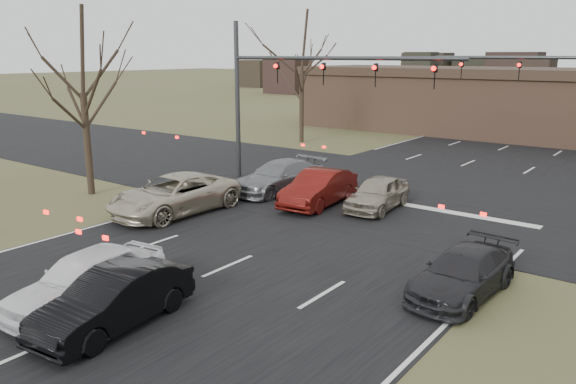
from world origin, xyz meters
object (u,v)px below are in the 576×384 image
object	(u,v)px
mast_arm_near	(288,82)
car_white_sedan	(87,279)
car_grey_ahead	(279,177)
car_silver_ahead	(378,193)
car_charcoal_sedan	(463,273)
car_black_hatch	(114,299)
car_silver_suv	(174,195)
building	(561,104)
car_red_ahead	(319,188)

from	to	relation	value
mast_arm_near	car_white_sedan	size ratio (longest dim) A/B	2.70
car_grey_ahead	car_silver_ahead	distance (m)	5.18
car_charcoal_sedan	mast_arm_near	bearing A→B (deg)	150.38
car_white_sedan	car_black_hatch	xyz separation A→B (m)	(1.45, -0.25, -0.07)
car_white_sedan	car_charcoal_sedan	bearing A→B (deg)	34.23
car_charcoal_sedan	car_silver_ahead	xyz separation A→B (m)	(-6.00, 6.36, 0.08)
mast_arm_near	car_white_sedan	bearing A→B (deg)	-73.23
car_silver_suv	car_silver_ahead	world-z (taller)	car_silver_suv
car_silver_suv	car_grey_ahead	xyz separation A→B (m)	(1.17, 5.50, -0.05)
building	car_white_sedan	distance (m)	39.39
car_black_hatch	car_red_ahead	bearing A→B (deg)	94.35
building	car_white_sedan	world-z (taller)	building
car_silver_ahead	car_white_sedan	bearing A→B (deg)	-101.35
car_red_ahead	car_charcoal_sedan	bearing A→B (deg)	-38.67
building	car_white_sedan	bearing A→B (deg)	-94.28
car_black_hatch	building	bearing A→B (deg)	81.29
car_black_hatch	car_charcoal_sedan	xyz separation A→B (m)	(5.99, 6.81, -0.08)
car_red_ahead	car_black_hatch	bearing A→B (deg)	-84.76
car_white_sedan	car_red_ahead	size ratio (longest dim) A/B	0.98
building	car_black_hatch	size ratio (longest dim) A/B	10.05
building	car_red_ahead	world-z (taller)	building
car_white_sedan	car_charcoal_sedan	size ratio (longest dim) A/B	1.05
car_charcoal_sedan	car_grey_ahead	size ratio (longest dim) A/B	0.84
car_charcoal_sedan	car_red_ahead	bearing A→B (deg)	150.57
car_grey_ahead	car_silver_suv	bearing A→B (deg)	-96.32
car_silver_suv	car_charcoal_sedan	world-z (taller)	car_silver_suv
building	mast_arm_near	xyz separation A→B (m)	(-7.23, -25.00, 2.41)
car_silver_ahead	car_silver_suv	bearing A→B (deg)	-143.73
car_black_hatch	car_red_ahead	size ratio (longest dim) A/B	0.92
mast_arm_near	car_charcoal_sedan	world-z (taller)	mast_arm_near
car_white_sedan	car_grey_ahead	world-z (taller)	car_white_sedan
car_silver_suv	car_silver_ahead	bearing A→B (deg)	42.95
building	car_grey_ahead	bearing A→B (deg)	-104.19
building	car_grey_ahead	size ratio (longest dim) A/B	8.32
building	car_red_ahead	size ratio (longest dim) A/B	9.23
car_grey_ahead	car_silver_ahead	bearing A→B (deg)	6.50
building	car_charcoal_sedan	distance (m)	33.05
car_white_sedan	car_red_ahead	world-z (taller)	car_white_sedan
car_silver_suv	car_black_hatch	size ratio (longest dim) A/B	1.35
building	car_charcoal_sedan	size ratio (longest dim) A/B	9.95
building	car_silver_ahead	size ratio (longest dim) A/B	10.40
car_black_hatch	car_silver_ahead	xyz separation A→B (m)	(-0.01, 13.17, -0.00)
mast_arm_near	car_charcoal_sedan	xyz separation A→B (m)	(11.73, -7.68, -4.45)
mast_arm_near	building	bearing A→B (deg)	73.87
mast_arm_near	car_grey_ahead	bearing A→B (deg)	-68.24
building	car_silver_ahead	world-z (taller)	building
car_black_hatch	mast_arm_near	bearing A→B (deg)	105.06
car_silver_suv	car_grey_ahead	bearing A→B (deg)	79.64
car_black_hatch	car_silver_ahead	distance (m)	13.17
car_black_hatch	car_charcoal_sedan	bearing A→B (deg)	42.10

